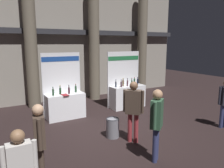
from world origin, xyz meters
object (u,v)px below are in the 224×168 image
(exhibitor_booth_0, at_px, (65,103))
(visitor_2, at_px, (40,139))
(exhibitor_booth_1, at_px, (127,94))
(visitor_6, at_px, (133,106))
(trash_bin, at_px, (113,128))
(visitor_4, at_px, (157,119))

(exhibitor_booth_0, height_order, visitor_2, exhibitor_booth_0)
(exhibitor_booth_0, distance_m, exhibitor_booth_1, 2.84)
(visitor_6, bearing_deg, exhibitor_booth_0, -23.40)
(visitor_6, bearing_deg, trash_bin, -11.28)
(exhibitor_booth_1, bearing_deg, visitor_2, -141.28)
(exhibitor_booth_1, bearing_deg, exhibitor_booth_0, 179.78)
(exhibitor_booth_1, relative_size, visitor_4, 1.39)
(visitor_4, relative_size, visitor_6, 1.00)
(exhibitor_booth_0, relative_size, exhibitor_booth_1, 1.00)
(exhibitor_booth_1, relative_size, visitor_2, 1.46)
(exhibitor_booth_0, xyz_separation_m, visitor_2, (-1.74, -3.68, 0.39))
(visitor_2, xyz_separation_m, visitor_6, (2.74, 0.65, 0.10))
(exhibitor_booth_0, relative_size, visitor_4, 1.39)
(visitor_4, bearing_deg, exhibitor_booth_1, 27.30)
(exhibitor_booth_1, height_order, trash_bin, exhibitor_booth_1)
(exhibitor_booth_1, xyz_separation_m, visitor_2, (-4.58, -3.67, 0.38))
(trash_bin, relative_size, visitor_4, 0.34)
(exhibitor_booth_0, xyz_separation_m, exhibitor_booth_1, (2.84, -0.01, 0.01))
(exhibitor_booth_0, xyz_separation_m, visitor_4, (0.86, -4.16, 0.47))
(visitor_2, distance_m, visitor_4, 2.64)
(exhibitor_booth_1, height_order, visitor_6, exhibitor_booth_1)
(exhibitor_booth_1, xyz_separation_m, trash_bin, (-2.18, -2.44, -0.31))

